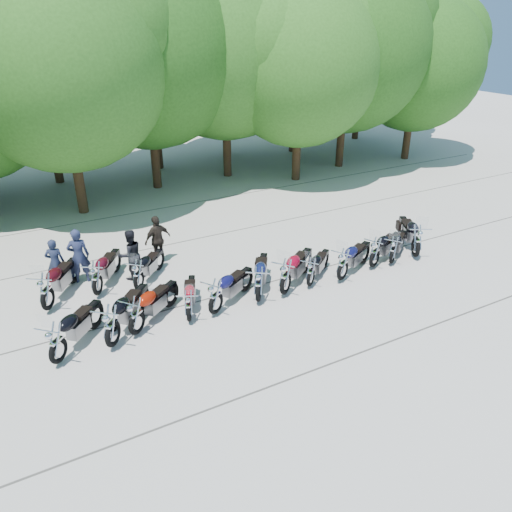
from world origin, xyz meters
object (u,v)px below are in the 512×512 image
motorcycle_12 (46,290)px  motorcycle_14 (138,274)px  motorcycle_10 (393,249)px  motorcycle_1 (111,325)px  rider_0 (55,262)px  motorcycle_8 (343,264)px  motorcycle_2 (136,315)px  motorcycle_11 (417,240)px  motorcycle_0 (56,342)px  rider_1 (131,255)px  motorcycle_7 (311,271)px  motorcycle_6 (286,276)px  rider_2 (158,240)px  motorcycle_9 (375,251)px  motorcycle_5 (259,283)px  motorcycle_13 (96,277)px  motorcycle_4 (216,296)px  rider_3 (79,256)px  motorcycle_3 (189,305)px

motorcycle_12 → motorcycle_14: 2.75m
motorcycle_10 → motorcycle_1: bearing=55.9°
rider_0 → motorcycle_8: bearing=169.9°
motorcycle_2 → motorcycle_11: motorcycle_11 is taller
motorcycle_14 → motorcycle_0: bearing=85.7°
motorcycle_2 → rider_1: bearing=-51.6°
motorcycle_1 → motorcycle_10: size_ratio=1.21×
motorcycle_7 → motorcycle_1: bearing=55.0°
motorcycle_6 → motorcycle_7: motorcycle_6 is taller
motorcycle_7 → rider_2: (-3.75, 4.14, 0.31)m
motorcycle_8 → motorcycle_12: 9.31m
motorcycle_0 → motorcycle_1: 1.40m
motorcycle_10 → motorcycle_11: size_ratio=0.82×
motorcycle_7 → motorcycle_10: 3.48m
motorcycle_6 → rider_1: 5.25m
motorcycle_2 → motorcycle_14: (0.78, 2.42, -0.06)m
motorcycle_8 → motorcycle_9: size_ratio=1.02×
motorcycle_5 → rider_0: bearing=-4.2°
motorcycle_13 → motorcycle_11: bearing=-161.4°
motorcycle_2 → motorcycle_8: bearing=-129.6°
rider_1 → motorcycle_2: bearing=67.8°
motorcycle_9 → motorcycle_11: motorcycle_11 is taller
motorcycle_4 → motorcycle_13: motorcycle_13 is taller
motorcycle_13 → motorcycle_12: bearing=39.9°
motorcycle_2 → motorcycle_12: motorcycle_12 is taller
motorcycle_12 → rider_2: size_ratio=1.40×
motorcycle_6 → rider_3: size_ratio=1.33×
rider_0 → rider_3: size_ratio=0.86×
motorcycle_4 → rider_3: bearing=6.1°
motorcycle_0 → motorcycle_4: 4.48m
motorcycle_9 → motorcycle_0: bearing=68.1°
motorcycle_1 → motorcycle_10: 9.98m
motorcycle_1 → motorcycle_14: (1.50, 2.67, -0.11)m
motorcycle_4 → motorcycle_14: size_ratio=1.08×
motorcycle_1 → motorcycle_14: size_ratio=1.18×
motorcycle_0 → motorcycle_9: 10.61m
motorcycle_8 → rider_0: bearing=36.4°
motorcycle_4 → rider_1: 3.79m
motorcycle_13 → rider_2: rider_2 is taller
motorcycle_5 → motorcycle_13: motorcycle_5 is taller
motorcycle_12 → motorcycle_6: bearing=-167.6°
motorcycle_12 → rider_2: 4.29m
motorcycle_13 → rider_0: (-0.98, 1.44, 0.14)m
motorcycle_10 → motorcycle_14: 8.84m
motorcycle_1 → rider_1: size_ratio=1.46×
motorcycle_7 → rider_1: size_ratio=1.17×
motorcycle_4 → motorcycle_9: 6.13m
motorcycle_5 → rider_3: (-4.52, 4.04, 0.27)m
motorcycle_6 → motorcycle_3: bearing=53.8°
motorcycle_6 → rider_2: size_ratio=1.41×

